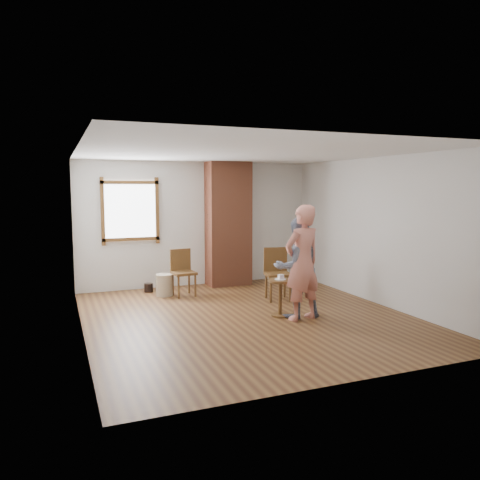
% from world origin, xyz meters
% --- Properties ---
extents(ground, '(5.50, 5.50, 0.00)m').
position_xyz_m(ground, '(0.00, 0.00, 0.00)').
color(ground, brown).
rests_on(ground, ground).
extents(room_shell, '(5.04, 5.52, 2.62)m').
position_xyz_m(room_shell, '(-0.06, 0.61, 1.81)').
color(room_shell, silver).
rests_on(room_shell, ground).
extents(brick_chimney, '(0.90, 0.50, 2.60)m').
position_xyz_m(brick_chimney, '(0.60, 2.50, 1.30)').
color(brick_chimney, '#A4583A').
rests_on(brick_chimney, ground).
extents(stoneware_crock, '(0.39, 0.39, 0.41)m').
position_xyz_m(stoneware_crock, '(-0.91, 1.96, 0.21)').
color(stoneware_crock, tan).
rests_on(stoneware_crock, ground).
extents(dark_pot, '(0.18, 0.18, 0.17)m').
position_xyz_m(dark_pot, '(-1.13, 2.40, 0.09)').
color(dark_pot, black).
rests_on(dark_pot, ground).
extents(dining_chair_left, '(0.45, 0.45, 0.89)m').
position_xyz_m(dining_chair_left, '(-0.57, 1.89, 0.50)').
color(dining_chair_left, brown).
rests_on(dining_chair_left, ground).
extents(dining_chair_right, '(0.52, 0.52, 0.95)m').
position_xyz_m(dining_chair_right, '(0.98, 0.93, 0.53)').
color(dining_chair_right, brown).
rests_on(dining_chair_right, ground).
extents(side_table, '(0.40, 0.40, 0.60)m').
position_xyz_m(side_table, '(0.50, -0.15, 0.40)').
color(side_table, brown).
rests_on(side_table, ground).
extents(cake_plate, '(0.18, 0.18, 0.01)m').
position_xyz_m(cake_plate, '(0.50, -0.15, 0.60)').
color(cake_plate, white).
rests_on(cake_plate, side_table).
extents(cake_slice, '(0.08, 0.07, 0.06)m').
position_xyz_m(cake_slice, '(0.51, -0.15, 0.64)').
color(cake_slice, white).
rests_on(cake_slice, cake_plate).
extents(man, '(0.78, 0.61, 1.59)m').
position_xyz_m(man, '(0.74, -0.27, 0.79)').
color(man, '#151F3B').
rests_on(man, ground).
extents(person_pink, '(0.74, 0.57, 1.80)m').
position_xyz_m(person_pink, '(0.74, -0.45, 0.90)').
color(person_pink, '#D87F6C').
rests_on(person_pink, ground).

